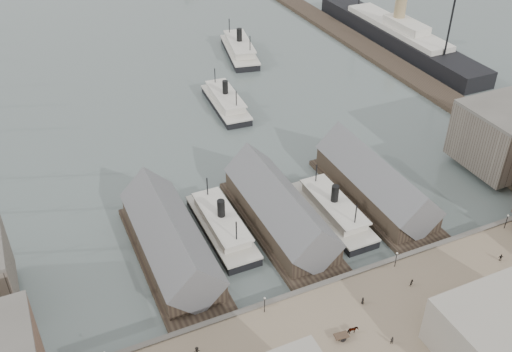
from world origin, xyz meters
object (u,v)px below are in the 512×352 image
ferry_docked_west (222,225)px  horse_cart_center (349,332)px  ocean_steamer (397,34)px  horse_cart_right (446,303)px

ferry_docked_west → horse_cart_center: size_ratio=5.51×
ocean_steamer → horse_cart_right: size_ratio=19.49×
horse_cart_center → horse_cart_right: size_ratio=1.02×
ocean_steamer → ferry_docked_west: bearing=-143.1°
ferry_docked_west → horse_cart_right: (30.34, -40.34, 0.53)m
ferry_docked_west → horse_cart_right: 50.48m
ocean_steamer → horse_cart_right: 140.59m
ocean_steamer → horse_cart_right: (-74.66, -119.12, -1.24)m
ferry_docked_west → ocean_steamer: size_ratio=0.29×
ocean_steamer → horse_cart_center: bearing=-129.1°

